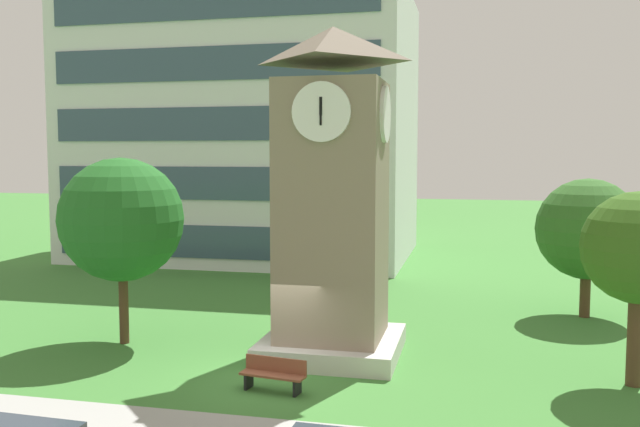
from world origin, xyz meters
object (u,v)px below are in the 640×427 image
(park_bench, at_px, (274,374))
(tree_by_building, at_px, (639,249))
(tree_streetside, at_px, (587,229))
(tree_near_tower, at_px, (122,220))
(clock_tower, at_px, (333,211))

(park_bench, height_order, tree_by_building, tree_by_building)
(park_bench, height_order, tree_streetside, tree_streetside)
(park_bench, bearing_deg, tree_near_tower, 151.96)
(clock_tower, bearing_deg, tree_by_building, -6.61)
(clock_tower, bearing_deg, tree_streetside, 39.59)
(park_bench, xyz_separation_m, tree_by_building, (9.56, 2.61, 3.34))
(park_bench, xyz_separation_m, tree_near_tower, (-6.26, 3.33, 3.73))
(tree_near_tower, relative_size, tree_by_building, 1.16)
(tree_streetside, xyz_separation_m, tree_near_tower, (-15.74, -7.41, 0.73))
(tree_by_building, bearing_deg, tree_streetside, 90.56)
(clock_tower, distance_m, tree_streetside, 11.23)
(clock_tower, distance_m, park_bench, 5.55)
(tree_streetside, bearing_deg, park_bench, -131.44)
(park_bench, bearing_deg, tree_streetside, 48.56)
(tree_near_tower, bearing_deg, park_bench, -28.04)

